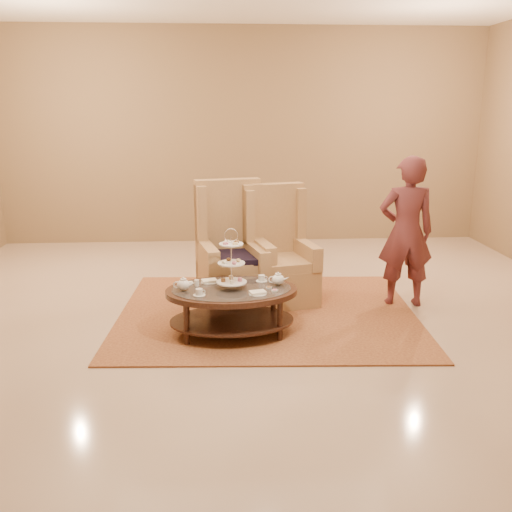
{
  "coord_description": "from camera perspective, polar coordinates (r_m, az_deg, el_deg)",
  "views": [
    {
      "loc": [
        -0.39,
        -5.59,
        2.24
      ],
      "look_at": [
        -0.03,
        0.2,
        0.71
      ],
      "focal_mm": 40.0,
      "sensor_mm": 36.0,
      "label": 1
    }
  ],
  "objects": [
    {
      "name": "armchair_right",
      "position": [
        6.71,
        2.21,
        -0.68
      ],
      "size": [
        0.89,
        0.91,
        1.37
      ],
      "rotation": [
        0.0,
        0.0,
        0.23
      ],
      "color": "#AB8050",
      "rests_on": "ground"
    },
    {
      "name": "person",
      "position": [
        6.68,
        14.77,
        2.33
      ],
      "size": [
        0.65,
        0.45,
        1.72
      ],
      "rotation": [
        0.0,
        0.0,
        3.08
      ],
      "color": "#5D282A",
      "rests_on": "ground"
    },
    {
      "name": "rug",
      "position": [
        6.39,
        1.13,
        -5.7
      ],
      "size": [
        3.39,
        2.87,
        0.02
      ],
      "rotation": [
        0.0,
        0.0,
        -0.05
      ],
      "color": "#A36A3A",
      "rests_on": "ground"
    },
    {
      "name": "tea_table",
      "position": [
        5.7,
        -2.44,
        -4.1
      ],
      "size": [
        1.35,
        0.96,
        1.1
      ],
      "rotation": [
        0.0,
        0.0,
        0.05
      ],
      "color": "black",
      "rests_on": "ground"
    },
    {
      "name": "armchair_left",
      "position": [
        6.63,
        -2.34,
        -0.65
      ],
      "size": [
        0.92,
        0.94,
        1.43
      ],
      "rotation": [
        0.0,
        0.0,
        0.22
      ],
      "color": "#AB8050",
      "rests_on": "ground"
    },
    {
      "name": "ground",
      "position": [
        6.03,
        0.37,
        -7.06
      ],
      "size": [
        8.0,
        8.0,
        0.0
      ],
      "primitive_type": "plane",
      "color": "#BEA58D",
      "rests_on": "ground"
    },
    {
      "name": "ceiling",
      "position": [
        6.03,
        0.37,
        -7.06
      ],
      "size": [
        8.0,
        8.0,
        0.02
      ],
      "primitive_type": "cube",
      "color": "white",
      "rests_on": "ground"
    },
    {
      "name": "wall_back",
      "position": [
        9.61,
        -1.3,
        11.81
      ],
      "size": [
        8.0,
        0.04,
        3.5
      ],
      "primitive_type": "cube",
      "color": "olive",
      "rests_on": "ground"
    }
  ]
}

